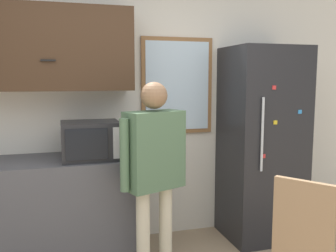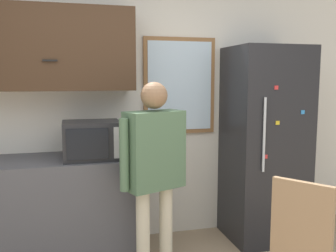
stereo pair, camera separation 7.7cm
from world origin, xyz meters
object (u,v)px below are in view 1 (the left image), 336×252
(microwave, at_px, (90,140))
(person, at_px, (154,161))
(refrigerator, at_px, (262,144))
(chair, at_px, (307,250))

(microwave, distance_m, person, 0.63)
(refrigerator, relative_size, chair, 1.90)
(microwave, xyz_separation_m, person, (0.46, -0.41, -0.12))
(microwave, height_order, chair, microwave)
(microwave, height_order, refrigerator, refrigerator)
(person, xyz_separation_m, refrigerator, (1.24, 0.48, -0.01))
(microwave, xyz_separation_m, refrigerator, (1.71, 0.07, -0.13))
(refrigerator, bearing_deg, chair, -108.77)
(person, distance_m, chair, 1.27)
(refrigerator, bearing_deg, microwave, -177.54)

